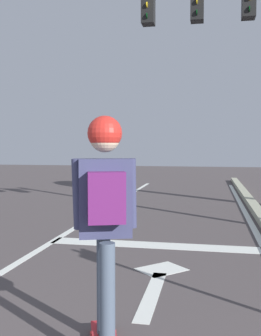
# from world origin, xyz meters

# --- Properties ---
(lane_line_center) EXTENTS (0.12, 20.00, 0.01)m
(lane_line_center) POSITION_xyz_m (-0.27, 6.00, 0.00)
(lane_line_center) COLOR silver
(lane_line_center) RESTS_ON ground
(stop_bar) EXTENTS (3.48, 0.40, 0.01)m
(stop_bar) POSITION_xyz_m (1.47, 6.00, 0.00)
(stop_bar) COLOR silver
(stop_bar) RESTS_ON ground
(lane_arrow_stem) EXTENTS (0.16, 1.40, 0.01)m
(lane_arrow_stem) POSITION_xyz_m (1.64, 3.98, 0.00)
(lane_arrow_stem) COLOR silver
(lane_arrow_stem) RESTS_ON ground
(lane_arrow_head) EXTENTS (0.71, 0.71, 0.01)m
(lane_arrow_head) POSITION_xyz_m (1.64, 4.83, 0.00)
(lane_arrow_head) COLOR silver
(lane_arrow_head) RESTS_ON ground
(skater) EXTENTS (0.45, 0.62, 1.70)m
(skater) POSITION_xyz_m (1.48, 2.73, 1.16)
(skater) COLOR #475466
(skater) RESTS_ON skateboard
(traffic_signal_mast) EXTENTS (3.76, 0.34, 4.94)m
(traffic_signal_mast) POSITION_xyz_m (2.72, 7.50, 3.55)
(traffic_signal_mast) COLOR #546367
(traffic_signal_mast) RESTS_ON ground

